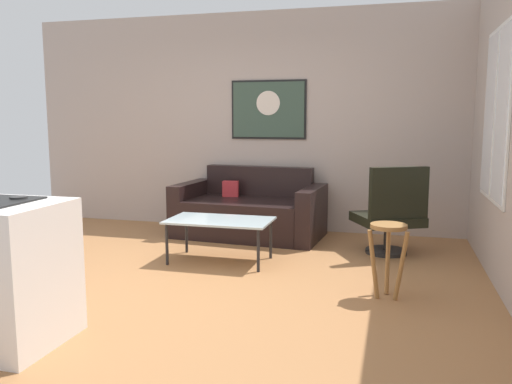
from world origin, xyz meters
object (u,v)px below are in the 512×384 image
at_px(armchair, 391,214).
at_px(wall_painting, 268,110).
at_px(bar_stool, 388,242).
at_px(couch, 250,213).
at_px(coffee_table, 220,223).

distance_m(armchair, wall_painting, 2.17).
bearing_deg(armchair, bar_stool, -90.33).
relative_size(couch, coffee_table, 1.76).
distance_m(couch, bar_stool, 2.55).
relative_size(couch, armchair, 1.91).
bearing_deg(armchair, couch, 162.91).
xyz_separation_m(armchair, bar_stool, (-0.01, -1.38, 0.01)).
relative_size(coffee_table, bar_stool, 1.71).
xyz_separation_m(bar_stool, wall_painting, (-1.57, 2.37, 1.10)).
height_order(couch, wall_painting, wall_painting).
bearing_deg(couch, armchair, -17.09).
height_order(armchair, wall_painting, wall_painting).
bearing_deg(wall_painting, armchair, -32.07).
xyz_separation_m(coffee_table, bar_stool, (1.66, -0.68, 0.06)).
xyz_separation_m(coffee_table, armchair, (1.67, 0.70, 0.05)).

